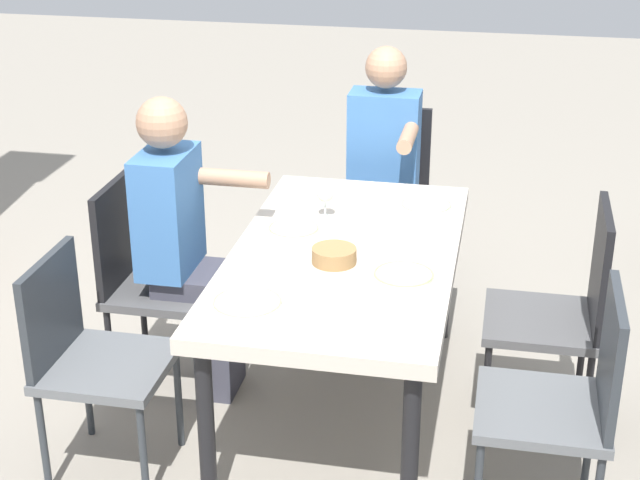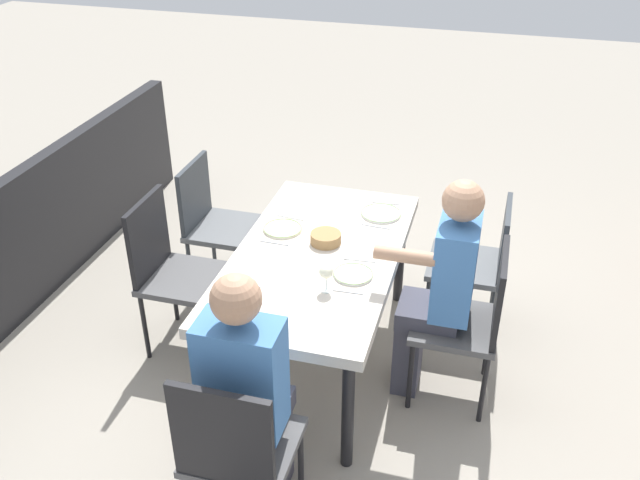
% 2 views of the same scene
% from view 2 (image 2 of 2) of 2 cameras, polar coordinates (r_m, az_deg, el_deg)
% --- Properties ---
extents(ground_plane, '(16.00, 16.00, 0.00)m').
position_cam_2_polar(ground_plane, '(4.17, -0.25, -9.66)').
color(ground_plane, gray).
extents(dining_table, '(1.60, 0.87, 0.73)m').
position_cam_2_polar(dining_table, '(3.77, -0.27, -1.96)').
color(dining_table, beige).
rests_on(dining_table, ground).
extents(chair_west_north, '(0.44, 0.44, 0.86)m').
position_cam_2_polar(chair_west_north, '(4.23, 12.99, -1.49)').
color(chair_west_north, '#5B5E61').
rests_on(chair_west_north, ground).
extents(chair_west_south, '(0.44, 0.44, 0.90)m').
position_cam_2_polar(chair_west_south, '(4.56, -8.74, 1.77)').
color(chair_west_south, '#5B5E61').
rests_on(chair_west_south, ground).
extents(chair_mid_north, '(0.44, 0.44, 0.92)m').
position_cam_2_polar(chair_mid_north, '(3.70, 12.40, -6.13)').
color(chair_mid_north, '#4F4F50').
rests_on(chair_mid_north, ground).
extents(chair_mid_south, '(0.44, 0.44, 0.95)m').
position_cam_2_polar(chair_mid_south, '(4.07, -12.24, -2.07)').
color(chair_mid_south, '#4F4F50').
rests_on(chair_mid_south, ground).
extents(chair_head_east, '(0.44, 0.44, 0.94)m').
position_cam_2_polar(chair_head_east, '(2.97, -6.96, -16.60)').
color(chair_head_east, '#4F4F50').
rests_on(chair_head_east, ground).
extents(diner_woman_green, '(0.35, 0.49, 1.29)m').
position_cam_2_polar(diner_woman_green, '(3.61, 9.86, -3.70)').
color(diner_woman_green, '#3F3F4C').
rests_on(diner_woman_green, ground).
extents(diner_man_white, '(0.49, 0.35, 1.30)m').
position_cam_2_polar(diner_man_white, '(2.97, -5.92, -12.05)').
color(diner_man_white, '#3F3F4C').
rests_on(diner_man_white, ground).
extents(patio_railing, '(4.00, 0.10, 0.90)m').
position_cam_2_polar(patio_railing, '(4.73, -23.68, -0.56)').
color(patio_railing, black).
rests_on(patio_railing, ground).
extents(plate_0, '(0.24, 0.24, 0.02)m').
position_cam_2_polar(plate_0, '(4.12, 5.04, 2.20)').
color(plate_0, white).
rests_on(plate_0, dining_table).
extents(fork_0, '(0.03, 0.17, 0.01)m').
position_cam_2_polar(fork_0, '(4.26, 5.43, 3.06)').
color(fork_0, silver).
rests_on(fork_0, dining_table).
extents(spoon_0, '(0.03, 0.17, 0.01)m').
position_cam_2_polar(spoon_0, '(4.00, 4.62, 1.14)').
color(spoon_0, silver).
rests_on(spoon_0, dining_table).
extents(plate_1, '(0.22, 0.22, 0.02)m').
position_cam_2_polar(plate_1, '(3.95, -3.09, 0.94)').
color(plate_1, silver).
rests_on(plate_1, dining_table).
extents(fork_1, '(0.03, 0.17, 0.01)m').
position_cam_2_polar(fork_1, '(4.08, -2.43, 1.88)').
color(fork_1, silver).
rests_on(fork_1, dining_table).
extents(spoon_1, '(0.02, 0.17, 0.01)m').
position_cam_2_polar(spoon_1, '(3.83, -3.78, -0.21)').
color(spoon_1, silver).
rests_on(spoon_1, dining_table).
extents(plate_2, '(0.20, 0.20, 0.02)m').
position_cam_2_polar(plate_2, '(3.55, 2.75, -2.82)').
color(plate_2, white).
rests_on(plate_2, dining_table).
extents(wine_glass_2, '(0.07, 0.07, 0.15)m').
position_cam_2_polar(wine_glass_2, '(3.39, 0.52, -2.69)').
color(wine_glass_2, white).
rests_on(wine_glass_2, dining_table).
extents(fork_2, '(0.03, 0.17, 0.01)m').
position_cam_2_polar(fork_2, '(3.68, 3.28, -1.64)').
color(fork_2, silver).
rests_on(fork_2, dining_table).
extents(spoon_2, '(0.02, 0.17, 0.01)m').
position_cam_2_polar(spoon_2, '(3.44, 2.18, -4.23)').
color(spoon_2, silver).
rests_on(spoon_2, dining_table).
extents(plate_3, '(0.22, 0.22, 0.02)m').
position_cam_2_polar(plate_3, '(3.39, -7.07, -4.87)').
color(plate_3, white).
rests_on(plate_3, dining_table).
extents(fork_3, '(0.03, 0.17, 0.01)m').
position_cam_2_polar(fork_3, '(3.51, -6.16, -3.58)').
color(fork_3, silver).
rests_on(fork_3, dining_table).
extents(spoon_3, '(0.03, 0.17, 0.01)m').
position_cam_2_polar(spoon_3, '(3.29, -8.03, -6.41)').
color(spoon_3, silver).
rests_on(spoon_3, dining_table).
extents(bread_basket, '(0.17, 0.17, 0.06)m').
position_cam_2_polar(bread_basket, '(3.81, 0.48, 0.15)').
color(bread_basket, '#9E7547').
rests_on(bread_basket, dining_table).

